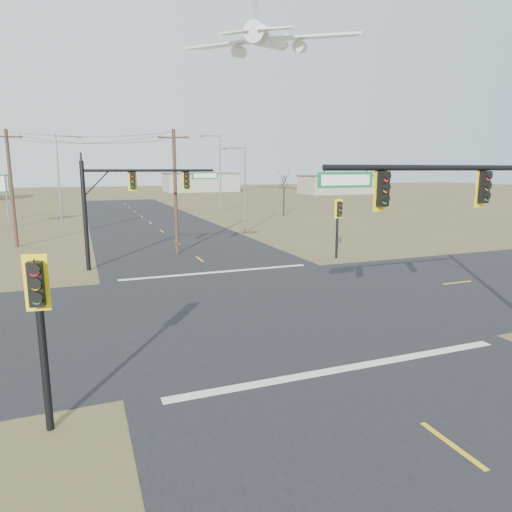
{
  "coord_description": "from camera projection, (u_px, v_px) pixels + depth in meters",
  "views": [
    {
      "loc": [
        -7.76,
        -19.34,
        6.38
      ],
      "look_at": [
        0.09,
        1.0,
        2.21
      ],
      "focal_mm": 32.0,
      "sensor_mm": 36.0,
      "label": 1
    }
  ],
  "objects": [
    {
      "name": "stop_bar_near",
      "position": [
        348.0,
        368.0,
        14.79
      ],
      "size": [
        12.0,
        0.4,
        0.01
      ],
      "primitive_type": "cube",
      "color": "silver",
      "rests_on": "road_ns"
    },
    {
      "name": "road_ew",
      "position": [
        262.0,
        305.0,
        21.67
      ],
      "size": [
        160.0,
        14.0,
        0.02
      ],
      "primitive_type": "cube",
      "color": "black",
      "rests_on": "ground"
    },
    {
      "name": "utility_pole_near",
      "position": [
        175.0,
        190.0,
        34.04
      ],
      "size": [
        2.2,
        0.74,
        9.24
      ],
      "rotation": [
        0.0,
        0.0,
        -0.28
      ],
      "color": "#47301E",
      "rests_on": "ground"
    },
    {
      "name": "bare_tree_c",
      "position": [
        284.0,
        179.0,
        61.93
      ],
      "size": [
        3.56,
        3.56,
        6.38
      ],
      "rotation": [
        0.0,
        0.0,
        0.42
      ],
      "color": "black",
      "rests_on": "ground"
    },
    {
      "name": "utility_pole_far",
      "position": [
        11.0,
        187.0,
        37.06
      ],
      "size": [
        2.33,
        0.27,
        9.52
      ],
      "rotation": [
        0.0,
        0.0,
        0.02
      ],
      "color": "#47301E",
      "rests_on": "ground"
    },
    {
      "name": "warehouse_mid",
      "position": [
        200.0,
        183.0,
        130.84
      ],
      "size": [
        20.0,
        12.0,
        5.0
      ],
      "primitive_type": "cube",
      "color": "gray",
      "rests_on": "ground"
    },
    {
      "name": "stop_bar_far",
      "position": [
        217.0,
        272.0,
        28.54
      ],
      "size": [
        12.0,
        0.4,
        0.01
      ],
      "primitive_type": "cube",
      "color": "silver",
      "rests_on": "road_ns"
    },
    {
      "name": "ground",
      "position": [
        262.0,
        305.0,
        21.67
      ],
      "size": [
        320.0,
        320.0,
        0.0
      ],
      "primitive_type": "plane",
      "color": "brown",
      "rests_on": "ground"
    },
    {
      "name": "jet_airliner",
      "position": [
        269.0,
        38.0,
        83.45
      ],
      "size": [
        30.42,
        30.58,
        13.73
      ],
      "rotation": [
        0.0,
        -0.18,
        0.89
      ],
      "color": "silver"
    },
    {
      "name": "pedestal_signal_sw",
      "position": [
        38.0,
        305.0,
        10.62
      ],
      "size": [
        0.61,
        0.53,
        4.48
      ],
      "rotation": [
        0.0,
        0.0,
        -0.15
      ],
      "color": "black",
      "rests_on": "ground"
    },
    {
      "name": "streetlight_c",
      "position": [
        60.0,
        175.0,
        51.51
      ],
      "size": [
        2.85,
        0.36,
        10.21
      ],
      "rotation": [
        0.0,
        0.0,
        0.2
      ],
      "color": "gray",
      "rests_on": "ground"
    },
    {
      "name": "streetlight_a",
      "position": [
        243.0,
        185.0,
        45.23
      ],
      "size": [
        2.4,
        0.39,
        8.58
      ],
      "rotation": [
        0.0,
        0.0,
        0.42
      ],
      "color": "gray",
      "rests_on": "ground"
    },
    {
      "name": "warehouse_right",
      "position": [
        337.0,
        185.0,
        118.58
      ],
      "size": [
        18.0,
        10.0,
        4.5
      ],
      "primitive_type": "cube",
      "color": "gray",
      "rests_on": "ground"
    },
    {
      "name": "mast_arm_far",
      "position": [
        133.0,
        191.0,
        29.36
      ],
      "size": [
        8.84,
        0.44,
        6.88
      ],
      "rotation": [
        0.0,
        0.0,
        -0.08
      ],
      "color": "black",
      "rests_on": "ground"
    },
    {
      "name": "mast_arm_near",
      "position": [
        488.0,
        207.0,
        15.27
      ],
      "size": [
        10.34,
        0.54,
        7.02
      ],
      "rotation": [
        0.0,
        0.0,
        0.28
      ],
      "color": "black",
      "rests_on": "ground"
    },
    {
      "name": "pedestal_signal_ne",
      "position": [
        339.0,
        215.0,
        32.48
      ],
      "size": [
        0.65,
        0.56,
        4.29
      ],
      "rotation": [
        0.0,
        0.0,
        -0.28
      ],
      "color": "black",
      "rests_on": "ground"
    },
    {
      "name": "road_ns",
      "position": [
        262.0,
        305.0,
        21.67
      ],
      "size": [
        14.0,
        160.0,
        0.02
      ],
      "primitive_type": "cube",
      "color": "black",
      "rests_on": "ground"
    },
    {
      "name": "streetlight_b",
      "position": [
        219.0,
        169.0,
        68.28
      ],
      "size": [
        3.18,
        0.49,
        11.37
      ],
      "rotation": [
        0.0,
        0.0,
        0.37
      ],
      "color": "gray",
      "rests_on": "ground"
    }
  ]
}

